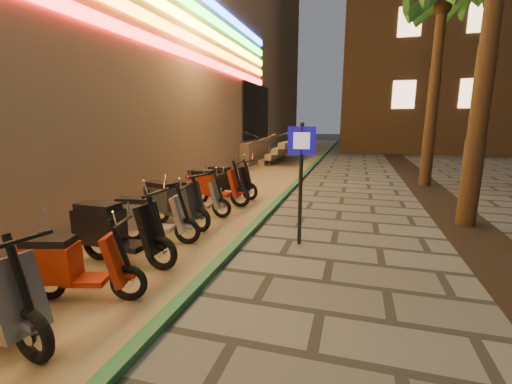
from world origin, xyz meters
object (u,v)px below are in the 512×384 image
(scooter_10, at_px, (193,197))
(scooter_11, at_px, (211,186))
(pedestrian_sign, at_px, (301,167))
(scooter_7, at_px, (114,230))
(scooter_8, at_px, (147,217))
(scooter_9, at_px, (171,202))
(scooter_6, at_px, (69,265))
(scooter_12, at_px, (227,180))

(scooter_10, distance_m, scooter_11, 1.12)
(pedestrian_sign, bearing_deg, scooter_7, -154.14)
(scooter_7, height_order, scooter_8, scooter_7)
(scooter_7, height_order, scooter_9, scooter_7)
(scooter_6, distance_m, scooter_10, 4.18)
(scooter_6, xyz_separation_m, scooter_11, (-0.33, 5.28, 0.07))
(scooter_9, xyz_separation_m, scooter_12, (0.15, 3.05, -0.02))
(scooter_6, distance_m, scooter_8, 2.20)
(scooter_6, distance_m, scooter_7, 1.20)
(scooter_6, bearing_deg, scooter_10, 78.97)
(scooter_6, relative_size, scooter_9, 0.89)
(scooter_11, bearing_deg, scooter_7, -88.51)
(scooter_11, bearing_deg, scooter_12, 86.78)
(scooter_10, xyz_separation_m, scooter_11, (-0.02, 1.11, 0.07))
(pedestrian_sign, bearing_deg, scooter_6, -137.12)
(pedestrian_sign, bearing_deg, scooter_10, 149.89)
(scooter_8, distance_m, scooter_10, 1.98)
(scooter_7, bearing_deg, scooter_10, 93.64)
(scooter_6, bearing_deg, scooter_8, 82.23)
(scooter_7, distance_m, scooter_11, 4.11)
(scooter_7, xyz_separation_m, scooter_8, (-0.04, 1.01, -0.06))
(scooter_7, bearing_deg, pedestrian_sign, 34.40)
(scooter_8, xyz_separation_m, scooter_12, (0.02, 4.14, 0.03))
(scooter_6, bearing_deg, scooter_7, 86.51)
(scooter_10, xyz_separation_m, scooter_12, (0.05, 2.16, 0.05))
(scooter_8, bearing_deg, scooter_10, 80.63)
(scooter_6, distance_m, scooter_9, 3.30)
(scooter_9, relative_size, scooter_10, 1.13)
(scooter_8, relative_size, scooter_9, 0.93)
(scooter_10, bearing_deg, scooter_11, 91.25)
(scooter_11, relative_size, scooter_12, 1.04)
(scooter_12, bearing_deg, scooter_6, -74.61)
(pedestrian_sign, xyz_separation_m, scooter_11, (-2.85, 2.38, -0.92))
(scooter_12, bearing_deg, scooter_9, -79.82)
(scooter_9, distance_m, scooter_11, 2.01)
(scooter_6, height_order, scooter_9, scooter_9)
(scooter_8, distance_m, scooter_9, 1.10)
(scooter_7, relative_size, scooter_11, 1.03)
(pedestrian_sign, distance_m, scooter_7, 3.39)
(scooter_7, height_order, scooter_11, scooter_7)
(pedestrian_sign, bearing_deg, scooter_8, -171.69)
(scooter_6, height_order, scooter_11, scooter_11)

